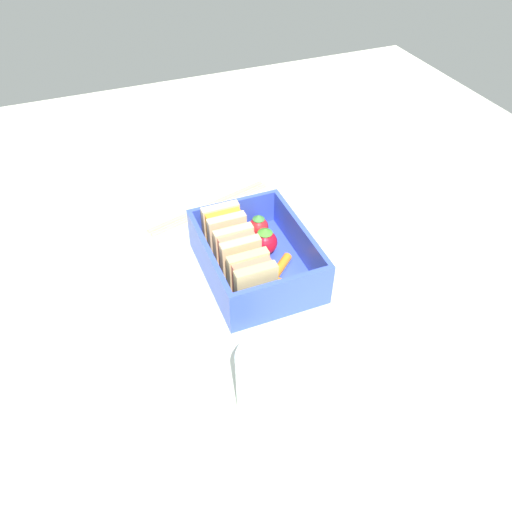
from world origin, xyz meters
The scene contains 13 objects.
ground_plane centered at (0.00, 0.00, -1.00)cm, with size 120.00×120.00×2.00cm, color beige.
bento_tray centered at (0.00, 0.00, 0.60)cm, with size 15.95×12.26×1.20cm, color blue.
bento_rim centered at (0.00, 0.00, 3.46)cm, with size 15.95×12.26×4.51cm.
sandwich_left centered at (-4.72, 2.35, 3.94)cm, with size 3.53×4.71×5.48cm.
sandwich_center_left centered at (0.00, 2.35, 3.94)cm, with size 3.53×4.71×5.48cm.
sandwich_center centered at (4.72, 2.35, 3.94)cm, with size 3.53×4.71×5.48cm.
carrot_stick_left centered at (-5.43, -2.18, 1.77)cm, with size 1.13×1.13×4.67cm, color orange.
carrot_stick_far_left centered at (-2.06, -2.23, 1.74)cm, with size 1.09×1.09×4.72cm, color orange.
strawberry_far_left centered at (1.86, -1.94, 2.88)cm, with size 3.11×3.11×3.71cm.
strawberry_left centered at (5.25, -2.45, 2.63)cm, with size 2.61×2.61×3.21cm.
chopstick_pair centered at (14.73, 1.26, 0.35)cm, with size 6.86×19.06×0.70cm.
drinking_glass centered at (-17.37, 5.72, 3.73)cm, with size 5.96×5.96×7.45cm, color silver.
folded_napkin centered at (0.43, -13.28, 0.20)cm, with size 11.02×8.17×0.40cm, color white.
Camera 1 is at (-41.02, 16.38, 42.92)cm, focal length 35.00 mm.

